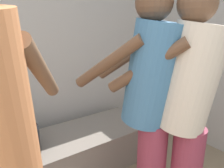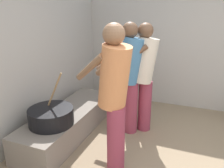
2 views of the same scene
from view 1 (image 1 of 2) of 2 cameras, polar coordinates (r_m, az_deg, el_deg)
The scene contains 4 objects.
hearth_ledge at distance 2.17m, azimuth -15.02°, elevation -18.88°, with size 1.89×0.60×0.38m, color slate.
cooking_pot_main at distance 1.93m, azimuth -27.77°, elevation -14.58°, with size 0.58×0.58×0.67m.
cook_in_blue_shirt at distance 1.37m, azimuth 10.28°, elevation -4.31°, with size 0.58×0.75×1.64m.
cook_in_cream_shirt at distance 1.38m, azimuth 19.85°, elevation -5.37°, with size 0.60×0.74×1.63m.
Camera 1 is at (0.08, 0.18, 1.41)m, focal length 33.60 mm.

